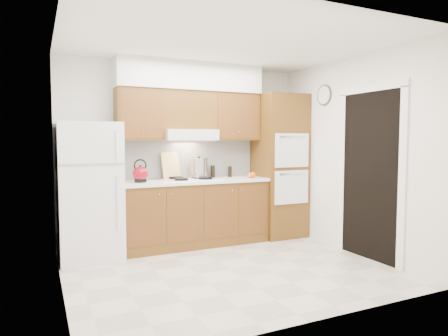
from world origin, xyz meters
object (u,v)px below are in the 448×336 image
stock_pot (199,168)px  kettle (140,174)px  fridge (90,191)px  oven_cabinet (279,166)px

stock_pot → kettle: bearing=-171.7°
fridge → oven_cabinet: size_ratio=0.78×
fridge → kettle: fridge is taller
fridge → oven_cabinet: bearing=0.7°
kettle → oven_cabinet: bearing=23.6°
stock_pot → oven_cabinet: bearing=-4.8°
fridge → kettle: size_ratio=8.38×
oven_cabinet → kettle: bearing=-179.5°
fridge → kettle: (0.65, 0.02, 0.19)m
fridge → oven_cabinet: (2.85, 0.03, 0.24)m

